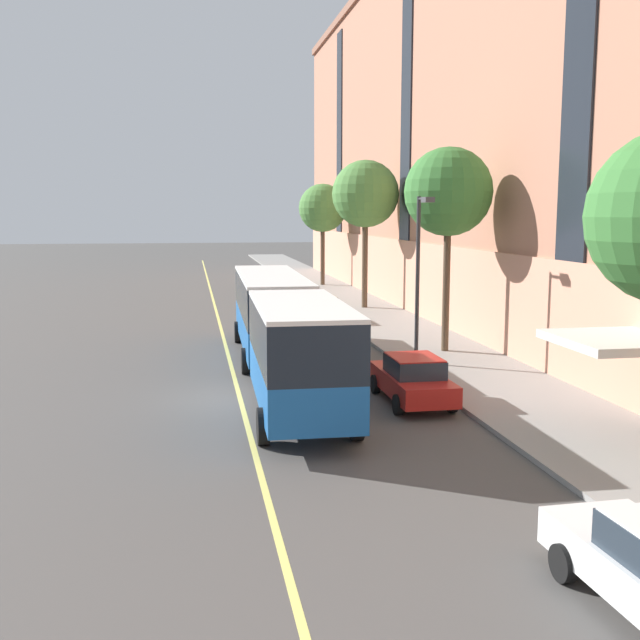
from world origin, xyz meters
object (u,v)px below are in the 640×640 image
at_px(parked_car_champagne_2, 320,309).
at_px(street_tree_far_downtown, 323,208).
at_px(parked_car_red_1, 413,379).
at_px(city_bus, 280,323).
at_px(street_tree_far_uptown, 365,194).
at_px(street_tree_mid_block, 448,193).
at_px(parked_car_green_0, 298,292).
at_px(street_lamp, 420,262).
at_px(parked_car_navy_4, 283,282).

xyz_separation_m(parked_car_champagne_2, street_tree_far_downtown, (3.76, 20.56, 5.64)).
bearing_deg(parked_car_red_1, parked_car_champagne_2, 89.75).
relative_size(city_bus, street_tree_far_uptown, 2.11).
xyz_separation_m(parked_car_champagne_2, street_tree_mid_block, (3.76, -9.93, 6.13)).
xyz_separation_m(parked_car_red_1, street_tree_far_uptown, (3.84, 23.13, 6.41)).
bearing_deg(street_tree_far_uptown, street_tree_far_downtown, 90.00).
distance_m(parked_car_champagne_2, street_tree_mid_block, 12.26).
relative_size(parked_car_red_1, parked_car_champagne_2, 0.97).
relative_size(parked_car_green_0, street_lamp, 0.72).
xyz_separation_m(street_tree_far_uptown, street_tree_far_downtown, (0.00, 15.25, -0.77)).
relative_size(street_tree_far_uptown, street_tree_far_downtown, 1.11).
bearing_deg(parked_car_red_1, parked_car_navy_4, 89.82).
bearing_deg(street_tree_far_uptown, parked_car_red_1, -99.43).
distance_m(city_bus, street_tree_far_downtown, 35.10).
bearing_deg(city_bus, parked_car_champagne_2, 74.10).
bearing_deg(street_lamp, parked_car_champagne_2, 97.89).
relative_size(city_bus, parked_car_navy_4, 4.09).
bearing_deg(parked_car_green_0, street_tree_mid_block, -78.80).
height_order(parked_car_champagne_2, street_lamp, street_lamp).
distance_m(parked_car_navy_4, street_tree_far_downtown, 7.65).
xyz_separation_m(parked_car_red_1, street_tree_mid_block, (3.84, 7.88, 6.13)).
bearing_deg(parked_car_champagne_2, city_bus, -105.90).
height_order(parked_car_red_1, street_tree_far_uptown, street_tree_far_uptown).
bearing_deg(parked_car_red_1, street_tree_far_downtown, 84.28).
bearing_deg(street_tree_mid_block, parked_car_champagne_2, 110.75).
relative_size(parked_car_green_0, parked_car_red_1, 1.05).
bearing_deg(parked_car_red_1, street_lamp, 70.97).
height_order(parked_car_champagne_2, street_tree_mid_block, street_tree_mid_block).
distance_m(street_tree_mid_block, street_lamp, 4.28).
height_order(city_bus, street_tree_far_uptown, street_tree_far_uptown).
height_order(street_tree_far_uptown, street_tree_far_downtown, street_tree_far_uptown).
xyz_separation_m(parked_car_navy_4, street_lamp, (1.71, -29.53, 3.41)).
relative_size(parked_car_champagne_2, street_lamp, 0.71).
bearing_deg(parked_car_champagne_2, parked_car_red_1, -90.25).
bearing_deg(city_bus, street_tree_far_uptown, 67.97).
xyz_separation_m(parked_car_green_0, street_tree_mid_block, (3.74, -18.87, 6.13)).
bearing_deg(street_lamp, street_tree_far_uptown, 83.54).
bearing_deg(city_bus, street_tree_mid_block, 24.75).
distance_m(parked_car_green_0, parked_car_navy_4, 8.05).
height_order(street_tree_mid_block, street_tree_far_downtown, street_tree_mid_block).
bearing_deg(street_lamp, parked_car_navy_4, 93.31).
distance_m(parked_car_green_0, street_tree_far_uptown, 8.26).
bearing_deg(parked_car_champagne_2, parked_car_navy_4, 89.90).
height_order(street_tree_far_downtown, street_lamp, street_tree_far_downtown).
distance_m(street_tree_far_downtown, street_lamp, 33.24).
distance_m(parked_car_red_1, street_lamp, 6.54).
bearing_deg(parked_car_navy_4, street_tree_far_uptown, -72.27).
bearing_deg(parked_car_red_1, parked_car_green_0, 89.78).
relative_size(street_tree_far_uptown, street_lamp, 1.40).
relative_size(city_bus, street_tree_mid_block, 2.23).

